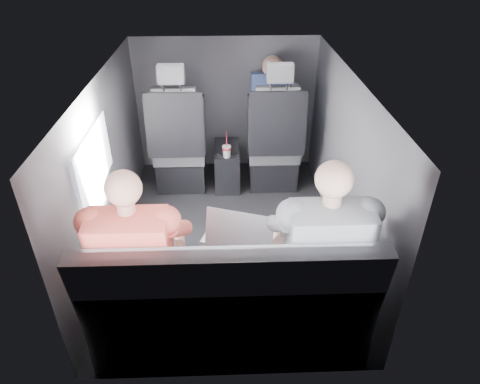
{
  "coord_description": "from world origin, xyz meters",
  "views": [
    {
      "loc": [
        -0.01,
        -2.84,
        2.24
      ],
      "look_at": [
        0.09,
        -0.05,
        0.48
      ],
      "focal_mm": 32.0,
      "sensor_mm": 36.0,
      "label": 1
    }
  ],
  "objects_px": {
    "soda_cup": "(227,151)",
    "passenger_rear_left": "(140,256)",
    "rear_bench": "(231,307)",
    "front_seat_left": "(180,150)",
    "passenger_front_right": "(271,105)",
    "laptop_black": "(322,238)",
    "laptop_white": "(148,243)",
    "front_seat_right": "(274,149)",
    "laptop_silver": "(238,235)",
    "passenger_rear_right": "(319,250)",
    "center_console": "(227,166)"
  },
  "relations": [
    {
      "from": "soda_cup",
      "to": "rear_bench",
      "type": "bearing_deg",
      "value": -89.94
    },
    {
      "from": "center_console",
      "to": "passenger_rear_right",
      "type": "xyz_separation_m",
      "value": [
        0.52,
        -1.85,
        0.45
      ]
    },
    {
      "from": "soda_cup",
      "to": "passenger_rear_left",
      "type": "bearing_deg",
      "value": -107.07
    },
    {
      "from": "soda_cup",
      "to": "laptop_black",
      "type": "relative_size",
      "value": 0.6
    },
    {
      "from": "rear_bench",
      "to": "center_console",
      "type": "bearing_deg",
      "value": 90.0
    },
    {
      "from": "laptop_black",
      "to": "passenger_front_right",
      "type": "bearing_deg",
      "value": 93.63
    },
    {
      "from": "rear_bench",
      "to": "laptop_silver",
      "type": "distance_m",
      "value": 0.43
    },
    {
      "from": "soda_cup",
      "to": "passenger_rear_left",
      "type": "height_order",
      "value": "passenger_rear_left"
    },
    {
      "from": "laptop_silver",
      "to": "passenger_front_right",
      "type": "bearing_deg",
      "value": 78.57
    },
    {
      "from": "laptop_white",
      "to": "laptop_silver",
      "type": "relative_size",
      "value": 0.77
    },
    {
      "from": "center_console",
      "to": "laptop_silver",
      "type": "distance_m",
      "value": 1.73
    },
    {
      "from": "laptop_white",
      "to": "passenger_rear_right",
      "type": "bearing_deg",
      "value": -6.83
    },
    {
      "from": "passenger_rear_left",
      "to": "passenger_rear_right",
      "type": "xyz_separation_m",
      "value": [
        1.02,
        -0.0,
        0.01
      ]
    },
    {
      "from": "front_seat_left",
      "to": "rear_bench",
      "type": "relative_size",
      "value": 0.79
    },
    {
      "from": "front_seat_right",
      "to": "laptop_silver",
      "type": "bearing_deg",
      "value": -103.61
    },
    {
      "from": "laptop_silver",
      "to": "laptop_black",
      "type": "bearing_deg",
      "value": -4.66
    },
    {
      "from": "passenger_front_right",
      "to": "rear_bench",
      "type": "bearing_deg",
      "value": -101.44
    },
    {
      "from": "front_seat_left",
      "to": "laptop_white",
      "type": "height_order",
      "value": "front_seat_left"
    },
    {
      "from": "passenger_rear_left",
      "to": "passenger_front_right",
      "type": "height_order",
      "value": "passenger_rear_left"
    },
    {
      "from": "passenger_front_right",
      "to": "passenger_rear_left",
      "type": "bearing_deg",
      "value": -114.61
    },
    {
      "from": "soda_cup",
      "to": "laptop_white",
      "type": "bearing_deg",
      "value": -107.41
    },
    {
      "from": "front_seat_right",
      "to": "passenger_rear_right",
      "type": "height_order",
      "value": "passenger_rear_right"
    },
    {
      "from": "passenger_rear_left",
      "to": "passenger_front_right",
      "type": "bearing_deg",
      "value": 65.39
    },
    {
      "from": "soda_cup",
      "to": "passenger_front_right",
      "type": "bearing_deg",
      "value": 43.39
    },
    {
      "from": "soda_cup",
      "to": "laptop_silver",
      "type": "xyz_separation_m",
      "value": [
        0.06,
        -1.47,
        0.18
      ]
    },
    {
      "from": "front_seat_left",
      "to": "soda_cup",
      "type": "xyz_separation_m",
      "value": [
        0.45,
        -0.16,
        0.06
      ]
    },
    {
      "from": "rear_bench",
      "to": "passenger_rear_right",
      "type": "distance_m",
      "value": 0.63
    },
    {
      "from": "laptop_silver",
      "to": "passenger_rear_left",
      "type": "bearing_deg",
      "value": -162.67
    },
    {
      "from": "front_seat_right",
      "to": "passenger_rear_right",
      "type": "relative_size",
      "value": 0.99
    },
    {
      "from": "soda_cup",
      "to": "passenger_rear_left",
      "type": "distance_m",
      "value": 1.73
    },
    {
      "from": "laptop_black",
      "to": "passenger_rear_left",
      "type": "distance_m",
      "value": 1.08
    },
    {
      "from": "passenger_rear_left",
      "to": "laptop_silver",
      "type": "bearing_deg",
      "value": 17.33
    },
    {
      "from": "front_seat_right",
      "to": "center_console",
      "type": "relative_size",
      "value": 2.64
    },
    {
      "from": "passenger_rear_left",
      "to": "front_seat_left",
      "type": "bearing_deg",
      "value": 88.15
    },
    {
      "from": "rear_bench",
      "to": "laptop_silver",
      "type": "xyz_separation_m",
      "value": [
        0.06,
        0.27,
        0.33
      ]
    },
    {
      "from": "passenger_rear_right",
      "to": "front_seat_left",
      "type": "bearing_deg",
      "value": 118.11
    },
    {
      "from": "laptop_white",
      "to": "soda_cup",
      "type": "bearing_deg",
      "value": 72.59
    },
    {
      "from": "laptop_white",
      "to": "passenger_rear_right",
      "type": "distance_m",
      "value": 1.0
    },
    {
      "from": "laptop_black",
      "to": "passenger_front_right",
      "type": "xyz_separation_m",
      "value": [
        -0.12,
        1.93,
        0.12
      ]
    },
    {
      "from": "rear_bench",
      "to": "laptop_white",
      "type": "relative_size",
      "value": 4.44
    },
    {
      "from": "passenger_rear_left",
      "to": "rear_bench",
      "type": "bearing_deg",
      "value": -10.56
    },
    {
      "from": "laptop_silver",
      "to": "passenger_front_right",
      "type": "xyz_separation_m",
      "value": [
        0.38,
        1.89,
        0.11
      ]
    },
    {
      "from": "rear_bench",
      "to": "passenger_front_right",
      "type": "relative_size",
      "value": 2.03
    },
    {
      "from": "front_seat_right",
      "to": "center_console",
      "type": "xyz_separation_m",
      "value": [
        -0.45,
        0.04,
        -0.2
      ]
    },
    {
      "from": "center_console",
      "to": "passenger_front_right",
      "type": "relative_size",
      "value": 0.61
    },
    {
      "from": "front_seat_right",
      "to": "laptop_silver",
      "type": "xyz_separation_m",
      "value": [
        -0.39,
        -1.63,
        0.24
      ]
    },
    {
      "from": "laptop_black",
      "to": "passenger_rear_left",
      "type": "height_order",
      "value": "passenger_rear_left"
    },
    {
      "from": "front_seat_left",
      "to": "center_console",
      "type": "distance_m",
      "value": 0.49
    },
    {
      "from": "soda_cup",
      "to": "passenger_rear_left",
      "type": "relative_size",
      "value": 0.2
    },
    {
      "from": "front_seat_left",
      "to": "passenger_rear_left",
      "type": "bearing_deg",
      "value": -91.85
    }
  ]
}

